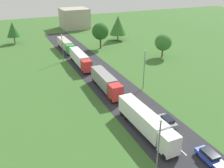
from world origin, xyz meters
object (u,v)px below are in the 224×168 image
at_px(truck_third, 80,58).
at_px(car_second, 167,121).
at_px(truck_fourth, 66,44).
at_px(tree_oak, 100,31).
at_px(lamppost_second, 144,68).
at_px(lamppost_third, 62,46).
at_px(distant_building, 74,18).
at_px(tree_pine, 13,30).
at_px(truck_lead, 145,121).
at_px(lamppost_lead, 159,145).
at_px(tree_birch, 118,25).
at_px(car_lead, 210,157).
at_px(tree_maple, 163,42).
at_px(truck_second, 106,82).

bearing_deg(truck_third, car_second, -82.35).
xyz_separation_m(truck_fourth, tree_oak, (11.66, -2.41, 3.83)).
relative_size(lamppost_second, lamppost_third, 1.13).
xyz_separation_m(lamppost_second, distant_building, (5.04, 71.30, -0.52)).
relative_size(tree_pine, distant_building, 0.64).
bearing_deg(tree_pine, lamppost_second, -66.30).
bearing_deg(tree_oak, truck_lead, -103.52).
bearing_deg(truck_fourth, tree_pine, 132.08).
bearing_deg(distant_building, lamppost_third, -110.37).
relative_size(lamppost_lead, tree_birch, 0.89).
relative_size(lamppost_third, tree_birch, 0.87).
bearing_deg(lamppost_third, truck_fourth, 71.86).
xyz_separation_m(truck_lead, car_lead, (4.58, -9.58, -1.36)).
relative_size(lamppost_second, tree_maple, 1.26).
bearing_deg(truck_fourth, car_second, -84.92).
height_order(lamppost_second, lamppost_third, lamppost_second).
bearing_deg(tree_pine, car_second, -73.84).
bearing_deg(lamppost_second, lamppost_third, 114.32).
bearing_deg(lamppost_lead, truck_third, 85.61).
height_order(tree_oak, tree_birch, tree_birch).
height_order(truck_third, tree_oak, tree_oak).
relative_size(truck_second, tree_birch, 1.41).
distance_m(lamppost_third, tree_birch, 29.96).
bearing_deg(car_second, lamppost_third, 101.17).
relative_size(truck_third, tree_birch, 1.54).
relative_size(car_lead, car_second, 1.11).
distance_m(truck_second, tree_maple, 29.54).
bearing_deg(car_second, tree_oak, 81.60).
xyz_separation_m(truck_second, tree_maple, (25.39, 14.91, 2.43)).
relative_size(truck_fourth, car_second, 3.21).
bearing_deg(tree_birch, truck_second, -118.93).
relative_size(car_second, tree_pine, 0.53).
height_order(car_second, distant_building, distant_building).
relative_size(car_lead, tree_birch, 0.49).
bearing_deg(lamppost_second, truck_fourth, 102.83).
height_order(truck_fourth, lamppost_third, lamppost_third).
distance_m(truck_lead, lamppost_second, 17.00).
bearing_deg(lamppost_lead, truck_second, 81.81).
distance_m(tree_maple, distant_building, 55.29).
xyz_separation_m(truck_fourth, lamppost_lead, (-3.41, -59.41, 2.53)).
xyz_separation_m(lamppost_third, tree_maple, (29.07, -8.66, 0.11)).
distance_m(lamppost_second, tree_pine, 58.11).
relative_size(truck_second, lamppost_lead, 1.59).
xyz_separation_m(truck_second, lamppost_third, (-3.68, 23.58, 2.32)).
relative_size(truck_second, tree_maple, 1.82).
bearing_deg(lamppost_lead, tree_maple, 54.18).
distance_m(truck_lead, car_lead, 10.70).
distance_m(car_second, tree_birch, 58.94).
bearing_deg(tree_oak, truck_second, -109.82).
relative_size(lamppost_second, tree_oak, 1.04).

